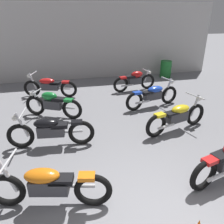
{
  "coord_description": "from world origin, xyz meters",
  "views": [
    {
      "loc": [
        -1.36,
        -2.21,
        3.16
      ],
      "look_at": [
        0.0,
        3.47,
        0.55
      ],
      "focal_mm": 36.12,
      "sensor_mm": 36.0,
      "label": 1
    }
  ],
  "objects_px": {
    "motorcycle_left_row_3": "(50,86)",
    "oil_drum": "(166,69)",
    "motorcycle_left_row_1": "(50,130)",
    "motorcycle_left_row_0": "(48,185)",
    "motorcycle_right_row_1": "(177,116)",
    "motorcycle_right_row_2": "(153,95)",
    "motorcycle_right_row_3": "(135,80)",
    "motorcycle_left_row_2": "(53,104)"
  },
  "relations": [
    {
      "from": "motorcycle_left_row_0",
      "to": "motorcycle_right_row_1",
      "type": "xyz_separation_m",
      "value": [
        3.51,
        2.01,
        0.0
      ]
    },
    {
      "from": "motorcycle_left_row_2",
      "to": "motorcycle_right_row_3",
      "type": "height_order",
      "value": "same"
    },
    {
      "from": "motorcycle_left_row_1",
      "to": "motorcycle_right_row_3",
      "type": "height_order",
      "value": "motorcycle_left_row_1"
    },
    {
      "from": "oil_drum",
      "to": "motorcycle_right_row_3",
      "type": "bearing_deg",
      "value": -142.74
    },
    {
      "from": "motorcycle_left_row_3",
      "to": "motorcycle_right_row_3",
      "type": "height_order",
      "value": "motorcycle_left_row_3"
    },
    {
      "from": "motorcycle_right_row_2",
      "to": "motorcycle_left_row_2",
      "type": "bearing_deg",
      "value": -179.28
    },
    {
      "from": "motorcycle_right_row_1",
      "to": "motorcycle_right_row_2",
      "type": "bearing_deg",
      "value": 89.46
    },
    {
      "from": "motorcycle_left_row_0",
      "to": "motorcycle_right_row_3",
      "type": "distance_m",
      "value": 6.71
    },
    {
      "from": "motorcycle_left_row_2",
      "to": "motorcycle_right_row_2",
      "type": "height_order",
      "value": "motorcycle_right_row_2"
    },
    {
      "from": "oil_drum",
      "to": "motorcycle_left_row_1",
      "type": "bearing_deg",
      "value": -136.53
    },
    {
      "from": "motorcycle_left_row_3",
      "to": "motorcycle_right_row_1",
      "type": "bearing_deg",
      "value": -46.44
    },
    {
      "from": "motorcycle_left_row_0",
      "to": "motorcycle_left_row_3",
      "type": "relative_size",
      "value": 1.02
    },
    {
      "from": "motorcycle_left_row_3",
      "to": "oil_drum",
      "type": "distance_m",
      "value": 6.08
    },
    {
      "from": "motorcycle_left_row_0",
      "to": "motorcycle_right_row_3",
      "type": "relative_size",
      "value": 1.09
    },
    {
      "from": "motorcycle_left_row_2",
      "to": "motorcycle_right_row_2",
      "type": "distance_m",
      "value": 3.46
    },
    {
      "from": "motorcycle_left_row_2",
      "to": "motorcycle_left_row_3",
      "type": "height_order",
      "value": "motorcycle_left_row_3"
    },
    {
      "from": "motorcycle_right_row_3",
      "to": "motorcycle_left_row_2",
      "type": "bearing_deg",
      "value": -150.44
    },
    {
      "from": "motorcycle_right_row_2",
      "to": "motorcycle_left_row_1",
      "type": "bearing_deg",
      "value": -152.51
    },
    {
      "from": "motorcycle_right_row_3",
      "to": "oil_drum",
      "type": "height_order",
      "value": "motorcycle_right_row_3"
    },
    {
      "from": "motorcycle_right_row_3",
      "to": "oil_drum",
      "type": "relative_size",
      "value": 2.31
    },
    {
      "from": "motorcycle_left_row_2",
      "to": "motorcycle_right_row_1",
      "type": "height_order",
      "value": "motorcycle_right_row_1"
    },
    {
      "from": "motorcycle_right_row_3",
      "to": "motorcycle_left_row_0",
      "type": "bearing_deg",
      "value": -121.42
    },
    {
      "from": "motorcycle_left_row_1",
      "to": "oil_drum",
      "type": "relative_size",
      "value": 2.55
    },
    {
      "from": "motorcycle_left_row_0",
      "to": "motorcycle_right_row_3",
      "type": "height_order",
      "value": "motorcycle_left_row_0"
    },
    {
      "from": "motorcycle_left_row_0",
      "to": "oil_drum",
      "type": "distance_m",
      "value": 9.44
    },
    {
      "from": "motorcycle_left_row_0",
      "to": "motorcycle_left_row_1",
      "type": "xyz_separation_m",
      "value": [
        0.01,
        1.99,
        0.0
      ]
    },
    {
      "from": "motorcycle_left_row_2",
      "to": "motorcycle_right_row_1",
      "type": "bearing_deg",
      "value": -27.14
    },
    {
      "from": "motorcycle_right_row_2",
      "to": "oil_drum",
      "type": "bearing_deg",
      "value": 58.24
    },
    {
      "from": "motorcycle_left_row_0",
      "to": "motorcycle_right_row_2",
      "type": "xyz_separation_m",
      "value": [
        3.53,
        3.82,
        0.0
      ]
    },
    {
      "from": "motorcycle_right_row_2",
      "to": "motorcycle_left_row_3",
      "type": "bearing_deg",
      "value": 151.55
    },
    {
      "from": "motorcycle_left_row_3",
      "to": "motorcycle_right_row_3",
      "type": "relative_size",
      "value": 1.07
    },
    {
      "from": "oil_drum",
      "to": "motorcycle_left_row_0",
      "type": "bearing_deg",
      "value": -127.77
    },
    {
      "from": "motorcycle_left_row_0",
      "to": "motorcycle_right_row_2",
      "type": "distance_m",
      "value": 5.2
    },
    {
      "from": "motorcycle_right_row_1",
      "to": "motorcycle_right_row_3",
      "type": "relative_size",
      "value": 1.08
    },
    {
      "from": "motorcycle_right_row_3",
      "to": "oil_drum",
      "type": "bearing_deg",
      "value": 37.26
    },
    {
      "from": "motorcycle_left_row_1",
      "to": "oil_drum",
      "type": "xyz_separation_m",
      "value": [
        5.77,
        5.47,
        -0.03
      ]
    },
    {
      "from": "motorcycle_left_row_1",
      "to": "oil_drum",
      "type": "bearing_deg",
      "value": 43.47
    },
    {
      "from": "motorcycle_left_row_1",
      "to": "motorcycle_right_row_1",
      "type": "height_order",
      "value": "same"
    },
    {
      "from": "motorcycle_left_row_1",
      "to": "motorcycle_right_row_1",
      "type": "relative_size",
      "value": 1.02
    },
    {
      "from": "motorcycle_left_row_2",
      "to": "motorcycle_right_row_1",
      "type": "xyz_separation_m",
      "value": [
        3.44,
        -1.77,
        -0.01
      ]
    },
    {
      "from": "motorcycle_left_row_0",
      "to": "oil_drum",
      "type": "relative_size",
      "value": 2.51
    },
    {
      "from": "motorcycle_left_row_2",
      "to": "oil_drum",
      "type": "relative_size",
      "value": 2.12
    }
  ]
}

